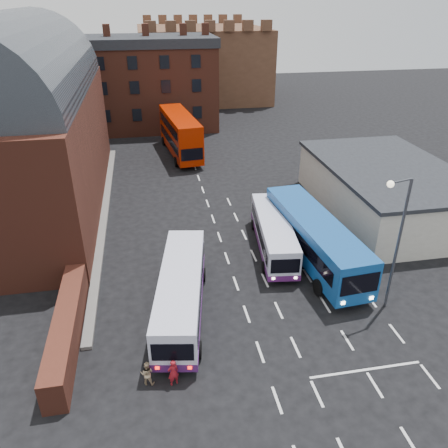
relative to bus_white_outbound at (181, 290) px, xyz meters
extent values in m
plane|color=black|center=(3.80, -3.26, -1.67)|extent=(180.00, 180.00, 0.00)
cube|color=#602B1E|center=(-11.70, 17.74, 3.33)|extent=(12.00, 28.00, 10.00)
cylinder|color=#1E2328|center=(-11.70, 17.74, 8.33)|extent=(12.00, 26.00, 12.00)
cube|color=#602B1E|center=(-6.40, -1.26, -0.77)|extent=(1.20, 10.00, 1.80)
cube|color=beige|center=(18.80, 10.74, 0.33)|extent=(10.00, 16.00, 4.00)
cube|color=#282B30|center=(18.80, 10.74, 2.43)|extent=(10.40, 16.40, 0.30)
cube|color=brown|center=(-2.20, 42.74, 3.83)|extent=(22.00, 10.00, 11.00)
cube|color=brown|center=(9.80, 62.74, 4.33)|extent=(22.00, 22.00, 12.00)
cube|color=silver|center=(0.00, 0.00, -0.02)|extent=(4.09, 10.60, 2.35)
cube|color=black|center=(0.00, 0.00, 0.12)|extent=(3.94, 9.42, 0.85)
cylinder|color=black|center=(-0.59, 3.45, -1.20)|extent=(0.42, 0.97, 0.94)
cylinder|color=black|center=(-1.79, -3.41, -1.20)|extent=(0.42, 0.97, 0.94)
cylinder|color=black|center=(1.72, 3.04, -1.20)|extent=(0.42, 0.97, 0.94)
cylinder|color=black|center=(0.53, -3.81, -1.20)|extent=(0.42, 0.97, 0.94)
cube|color=silver|center=(7.40, 6.08, -0.17)|extent=(3.27, 9.62, 2.14)
cube|color=black|center=(7.40, 6.08, -0.04)|extent=(3.18, 8.44, 0.77)
cylinder|color=black|center=(8.10, 2.97, -1.24)|extent=(0.34, 0.88, 0.86)
cylinder|color=black|center=(8.86, 9.27, -1.24)|extent=(0.34, 0.88, 0.86)
cylinder|color=black|center=(5.97, 3.23, -1.24)|extent=(0.34, 0.88, 0.86)
cylinder|color=black|center=(6.74, 9.53, -1.24)|extent=(0.34, 0.88, 0.86)
cube|color=#134B94|center=(9.80, 4.17, 0.28)|extent=(3.73, 12.39, 2.77)
cube|color=black|center=(9.80, 4.17, 0.44)|extent=(3.69, 11.20, 1.00)
cylinder|color=black|center=(11.49, 0.41, -1.11)|extent=(0.40, 1.13, 1.11)
cylinder|color=black|center=(10.84, 8.60, -1.11)|extent=(0.40, 1.13, 1.11)
cylinder|color=black|center=(8.72, 0.19, -1.11)|extent=(0.40, 1.13, 1.11)
cylinder|color=black|center=(8.08, 8.38, -1.11)|extent=(0.40, 1.13, 1.11)
cube|color=#A91B00|center=(2.71, 29.42, 1.00)|extent=(4.08, 12.19, 4.24)
cube|color=black|center=(2.71, 29.42, 0.40)|extent=(4.00, 11.00, 0.98)
cylinder|color=black|center=(4.49, 25.80, -1.12)|extent=(0.43, 1.11, 1.09)
cylinder|color=black|center=(3.56, 33.79, -1.12)|extent=(0.43, 1.11, 1.09)
cylinder|color=black|center=(1.80, 25.49, -1.12)|extent=(0.43, 1.11, 1.09)
cylinder|color=black|center=(0.87, 33.47, -1.12)|extent=(0.43, 1.11, 1.09)
cylinder|color=#474951|center=(12.40, -1.60, 2.54)|extent=(0.17, 0.17, 8.41)
cylinder|color=#474951|center=(11.69, -1.78, 6.75)|extent=(1.45, 0.47, 0.11)
sphere|color=#FFF2CC|center=(10.98, -1.97, 6.69)|extent=(0.38, 0.38, 0.38)
imported|color=maroon|center=(-0.93, -5.40, -0.90)|extent=(0.65, 0.53, 1.54)
imported|color=tan|center=(-2.19, -5.13, -0.99)|extent=(0.76, 0.65, 1.36)
camera|label=1|loc=(-1.27, -20.99, 15.37)|focal=35.00mm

